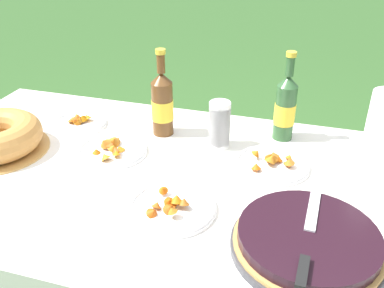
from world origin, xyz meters
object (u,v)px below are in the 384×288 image
(serving_knife, at_px, (308,238))
(paper_towel_roll, at_px, (383,136))
(berry_tart, at_px, (308,242))
(snack_plate_right, at_px, (79,122))
(snack_plate_near, at_px, (272,163))
(cider_bottle_green, at_px, (285,107))
(cider_bottle_amber, at_px, (162,104))
(snack_plate_far, at_px, (172,207))
(snack_plate_left, at_px, (112,150))
(cup_stack, at_px, (219,125))

(serving_knife, height_order, paper_towel_roll, paper_towel_roll)
(berry_tart, distance_m, snack_plate_right, 0.96)
(berry_tart, bearing_deg, snack_plate_near, 109.58)
(cider_bottle_green, height_order, cider_bottle_amber, cider_bottle_green)
(snack_plate_far, bearing_deg, snack_plate_left, 140.97)
(cup_stack, height_order, snack_plate_right, cup_stack)
(paper_towel_roll, bearing_deg, snack_plate_near, -172.82)
(serving_knife, height_order, snack_plate_left, serving_knife)
(cup_stack, height_order, snack_plate_near, cup_stack)
(cup_stack, relative_size, cider_bottle_amber, 0.53)
(snack_plate_near, height_order, snack_plate_left, snack_plate_left)
(snack_plate_near, bearing_deg, paper_towel_roll, 7.18)
(snack_plate_right, bearing_deg, serving_knife, -28.73)
(cider_bottle_amber, relative_size, snack_plate_right, 1.53)
(cider_bottle_green, bearing_deg, snack_plate_left, -153.16)
(serving_knife, bearing_deg, cup_stack, 37.20)
(snack_plate_left, relative_size, snack_plate_far, 0.96)
(serving_knife, bearing_deg, snack_plate_left, 66.62)
(cup_stack, distance_m, cider_bottle_amber, 0.22)
(berry_tart, distance_m, snack_plate_far, 0.36)
(cider_bottle_amber, xyz_separation_m, snack_plate_near, (0.41, -0.12, -0.10))
(berry_tart, relative_size, cider_bottle_amber, 1.18)
(cup_stack, relative_size, snack_plate_far, 0.68)
(cup_stack, relative_size, snack_plate_right, 0.81)
(serving_knife, xyz_separation_m, paper_towel_roll, (0.18, 0.42, 0.07))
(cup_stack, height_order, cider_bottle_amber, cider_bottle_amber)
(snack_plate_left, height_order, paper_towel_roll, paper_towel_roll)
(paper_towel_roll, bearing_deg, snack_plate_right, 177.48)
(cider_bottle_amber, relative_size, snack_plate_far, 1.29)
(berry_tart, distance_m, snack_plate_left, 0.71)
(snack_plate_left, relative_size, snack_plate_right, 1.14)
(cider_bottle_green, distance_m, snack_plate_far, 0.57)
(serving_knife, distance_m, snack_plate_far, 0.37)
(snack_plate_left, bearing_deg, snack_plate_far, -39.03)
(cider_bottle_amber, bearing_deg, paper_towel_roll, -6.25)
(berry_tart, bearing_deg, cider_bottle_amber, 138.54)
(cup_stack, height_order, snack_plate_far, cup_stack)
(cup_stack, bearing_deg, berry_tart, -53.78)
(serving_knife, relative_size, snack_plate_right, 1.86)
(snack_plate_near, relative_size, paper_towel_roll, 0.86)
(berry_tart, xyz_separation_m, snack_plate_far, (-0.36, 0.05, -0.02))
(snack_plate_left, xyz_separation_m, paper_towel_roll, (0.83, 0.10, 0.12))
(snack_plate_left, relative_size, paper_towel_roll, 0.85)
(serving_knife, relative_size, cider_bottle_green, 1.20)
(snack_plate_near, bearing_deg, cider_bottle_amber, 164.03)
(serving_knife, xyz_separation_m, snack_plate_left, (-0.65, 0.32, -0.05))
(snack_plate_left, distance_m, snack_plate_far, 0.37)
(cider_bottle_green, distance_m, snack_plate_right, 0.75)
(snack_plate_right, bearing_deg, paper_towel_roll, -2.52)
(berry_tart, relative_size, serving_knife, 0.97)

